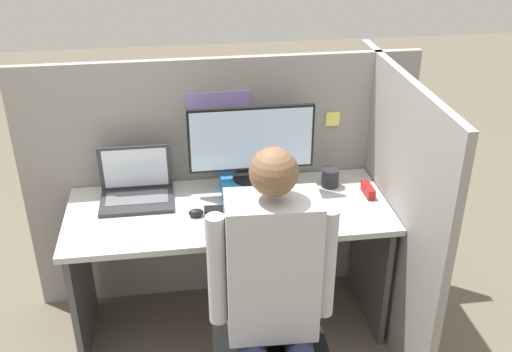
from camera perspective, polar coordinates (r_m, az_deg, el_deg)
The scene contains 12 objects.
cubicle_panel_back at distance 3.23m, azimuth -3.22°, elevation -0.57°, with size 2.07×0.05×1.38m.
cubicle_panel_right at distance 3.06m, azimuth 12.81°, elevation -3.14°, with size 0.04×1.26×1.38m.
desk at distance 3.01m, azimuth -2.54°, elevation -5.90°, with size 1.57×0.64×0.73m.
paper_box at distance 3.04m, azimuth -0.42°, elevation -0.87°, with size 0.31×0.21×0.08m.
monitor at distance 2.93m, azimuth -0.44°, elevation 3.28°, with size 0.62×0.19×0.38m.
laptop at distance 3.02m, azimuth -11.30°, elevation -1.38°, with size 0.36×0.25×0.26m.
mouse at distance 2.85m, azimuth -5.71°, elevation -3.52°, with size 0.07×0.05×0.04m.
stapler at distance 3.07m, azimuth 10.62°, elevation -1.34°, with size 0.04×0.13×0.05m.
carrot_toy at distance 2.71m, azimuth -2.80°, elevation -5.28°, with size 0.04×0.13×0.04m.
office_chair at distance 2.54m, azimuth 0.96°, elevation -13.98°, with size 0.52×0.57×1.01m.
person at distance 2.25m, azimuth 1.84°, elevation -11.63°, with size 0.48×0.46×1.38m.
coffee_mug at distance 3.11m, azimuth 7.07°, elevation -0.15°, with size 0.09×0.09×0.10m.
Camera 1 is at (-0.23, -2.18, 2.22)m, focal length 42.00 mm.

